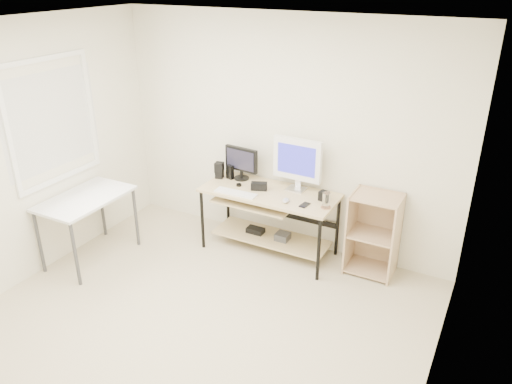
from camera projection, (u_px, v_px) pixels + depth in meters
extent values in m
cube|color=#C1B394|center=(186.00, 336.00, 4.44)|extent=(4.00, 4.00, 0.01)
cube|color=white|center=(163.00, 31.00, 3.36)|extent=(4.00, 4.00, 0.01)
cube|color=silver|center=(284.00, 135.00, 5.51)|extent=(4.00, 0.01, 2.60)
cube|color=silver|center=(5.00, 162.00, 4.75)|extent=(0.01, 4.00, 2.60)
cube|color=silver|center=(442.00, 271.00, 3.05)|extent=(0.01, 4.00, 2.60)
cube|color=white|center=(52.00, 121.00, 5.12)|extent=(0.01, 1.00, 1.20)
cube|color=tan|center=(269.00, 193.00, 5.47)|extent=(1.50, 0.65, 0.03)
cube|color=tan|center=(255.00, 201.00, 5.54)|extent=(0.90, 0.49, 0.02)
cube|color=tan|center=(271.00, 237.00, 5.75)|extent=(1.35, 0.46, 0.02)
cube|color=black|center=(251.00, 199.00, 5.55)|extent=(0.33, 0.22, 0.01)
cylinder|color=black|center=(269.00, 205.00, 5.41)|extent=(0.14, 0.01, 0.01)
cube|color=#3B3B3E|center=(283.00, 236.00, 5.66)|extent=(0.15, 0.15, 0.08)
cube|color=black|center=(255.00, 230.00, 5.82)|extent=(0.20, 0.12, 0.06)
cylinder|color=black|center=(202.00, 220.00, 5.69)|extent=(0.04, 0.04, 0.72)
cylinder|color=black|center=(228.00, 201.00, 6.15)|extent=(0.04, 0.04, 0.72)
cylinder|color=black|center=(319.00, 250.00, 5.09)|extent=(0.04, 0.04, 0.72)
cylinder|color=black|center=(337.00, 226.00, 5.55)|extent=(0.04, 0.04, 0.72)
cube|color=silver|center=(85.00, 198.00, 5.33)|extent=(0.60, 1.00, 0.03)
cylinder|color=#3B3B3E|center=(39.00, 242.00, 5.23)|extent=(0.04, 0.04, 0.72)
cylinder|color=#3B3B3E|center=(102.00, 208.00, 5.97)|extent=(0.04, 0.04, 0.72)
cylinder|color=#3B3B3E|center=(75.00, 254.00, 5.01)|extent=(0.04, 0.04, 0.72)
cylinder|color=#3B3B3E|center=(136.00, 217.00, 5.75)|extent=(0.04, 0.04, 0.72)
cube|color=tan|center=(351.00, 229.00, 5.30)|extent=(0.02, 0.40, 0.90)
cube|color=tan|center=(396.00, 240.00, 5.09)|extent=(0.02, 0.40, 0.90)
cube|color=tan|center=(378.00, 227.00, 5.35)|extent=(0.50, 0.02, 0.90)
cube|color=tan|center=(369.00, 268.00, 5.36)|extent=(0.46, 0.38, 0.02)
cube|color=tan|center=(373.00, 235.00, 5.19)|extent=(0.46, 0.38, 0.02)
cube|color=tan|center=(377.00, 197.00, 5.02)|extent=(0.46, 0.38, 0.02)
cylinder|color=black|center=(242.00, 178.00, 5.78)|extent=(0.17, 0.17, 0.02)
cylinder|color=black|center=(242.00, 174.00, 5.76)|extent=(0.04, 0.04, 0.09)
cube|color=black|center=(241.00, 159.00, 5.68)|extent=(0.42, 0.08, 0.28)
cube|color=black|center=(240.00, 160.00, 5.67)|extent=(0.35, 0.04, 0.22)
cube|color=silver|center=(296.00, 189.00, 5.50)|extent=(0.20, 0.18, 0.02)
cylinder|color=silver|center=(296.00, 184.00, 5.47)|extent=(0.05, 0.05, 0.11)
cube|color=silver|center=(297.00, 159.00, 5.36)|extent=(0.55, 0.07, 0.46)
cube|color=#2A2BB9|center=(296.00, 160.00, 5.33)|extent=(0.47, 0.02, 0.37)
cube|color=silver|center=(236.00, 193.00, 5.40)|extent=(0.48, 0.14, 0.02)
ellipsoid|color=#B6B6BB|center=(286.00, 200.00, 5.21)|extent=(0.10, 0.13, 0.04)
cube|color=black|center=(259.00, 186.00, 5.48)|extent=(0.19, 0.14, 0.09)
cube|color=black|center=(219.00, 175.00, 5.80)|extent=(0.10, 0.10, 0.08)
cube|color=black|center=(219.00, 167.00, 5.76)|extent=(0.11, 0.11, 0.11)
cube|color=black|center=(324.00, 196.00, 5.23)|extent=(0.10, 0.10, 0.10)
cube|color=black|center=(230.00, 172.00, 5.76)|extent=(0.09, 0.07, 0.17)
cylinder|color=black|center=(239.00, 185.00, 5.59)|extent=(0.07, 0.07, 0.03)
cube|color=black|center=(305.00, 205.00, 5.14)|extent=(0.09, 0.14, 0.01)
cylinder|color=#976444|center=(326.00, 207.00, 5.09)|extent=(0.12, 0.12, 0.01)
cylinder|color=white|center=(326.00, 200.00, 5.06)|extent=(0.10, 0.10, 0.16)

